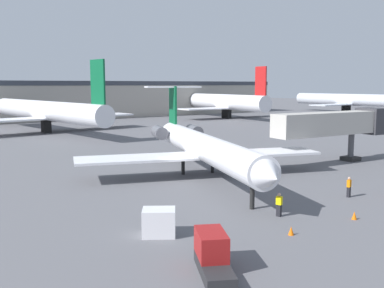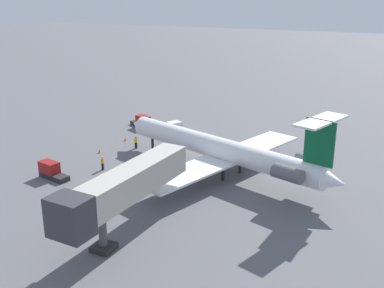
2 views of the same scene
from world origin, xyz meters
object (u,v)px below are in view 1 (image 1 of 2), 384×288
(regional_jet, at_px, (201,145))
(jet_bridge, at_px, (338,124))
(baggage_tug_lead, at_px, (212,254))
(traffic_cone_mid, at_px, (291,231))
(parked_airliner_east_end, at_px, (347,100))
(traffic_cone_near, at_px, (354,216))
(ground_crew_loader, at_px, (349,187))
(cargo_container_uld, at_px, (159,222))
(ground_crew_marshaller, at_px, (279,205))
(parked_airliner_centre, at_px, (46,111))
(parked_airliner_east_mid, at_px, (227,102))

(regional_jet, height_order, jet_bridge, regional_jet)
(jet_bridge, height_order, baggage_tug_lead, jet_bridge)
(baggage_tug_lead, bearing_deg, traffic_cone_mid, 10.68)
(jet_bridge, distance_m, parked_airliner_east_end, 99.18)
(traffic_cone_near, bearing_deg, parked_airliner_east_end, 35.92)
(regional_jet, bearing_deg, ground_crew_loader, -71.32)
(cargo_container_uld, bearing_deg, regional_jet, 45.60)
(ground_crew_loader, bearing_deg, parked_airliner_east_end, 35.76)
(regional_jet, xyz_separation_m, cargo_container_uld, (-12.84, -13.11, -2.27))
(baggage_tug_lead, bearing_deg, traffic_cone_near, 4.51)
(ground_crew_marshaller, height_order, parked_airliner_centre, parked_airliner_centre)
(traffic_cone_near, relative_size, parked_airliner_east_mid, 0.02)
(jet_bridge, relative_size, baggage_tug_lead, 3.95)
(ground_crew_marshaller, relative_size, parked_airliner_east_mid, 0.05)
(regional_jet, relative_size, cargo_container_uld, 12.10)
(cargo_container_uld, distance_m, traffic_cone_mid, 8.17)
(baggage_tug_lead, relative_size, parked_airliner_east_mid, 0.13)
(parked_airliner_east_mid, bearing_deg, traffic_cone_mid, -127.29)
(traffic_cone_mid, bearing_deg, cargo_container_uld, 145.30)
(traffic_cone_near, bearing_deg, baggage_tug_lead, -175.49)
(traffic_cone_mid, relative_size, parked_airliner_east_end, 0.01)
(cargo_container_uld, height_order, traffic_cone_mid, cargo_container_uld)
(baggage_tug_lead, relative_size, parked_airliner_centre, 0.10)
(jet_bridge, xyz_separation_m, traffic_cone_near, (-17.89, -14.88, -4.35))
(regional_jet, relative_size, jet_bridge, 1.85)
(parked_airliner_east_mid, bearing_deg, parked_airliner_east_end, -4.56)
(baggage_tug_lead, bearing_deg, parked_airliner_east_end, 32.97)
(parked_airliner_centre, relative_size, parked_airliner_east_end, 1.15)
(baggage_tug_lead, bearing_deg, ground_crew_marshaller, 25.65)
(cargo_container_uld, bearing_deg, traffic_cone_near, -21.38)
(traffic_cone_mid, bearing_deg, baggage_tug_lead, -169.32)
(jet_bridge, relative_size, parked_airliner_east_end, 0.44)
(cargo_container_uld, distance_m, parked_airliner_centre, 63.98)
(traffic_cone_near, xyz_separation_m, parked_airliner_centre, (-0.14, 67.61, 3.86))
(parked_airliner_centre, bearing_deg, jet_bridge, -71.13)
(parked_airliner_east_mid, bearing_deg, cargo_container_uld, -132.19)
(parked_airliner_centre, bearing_deg, parked_airliner_east_mid, 8.82)
(cargo_container_uld, relative_size, parked_airliner_east_mid, 0.08)
(baggage_tug_lead, xyz_separation_m, parked_airliner_east_end, (112.28, 72.82, 3.33))
(ground_crew_loader, height_order, parked_airliner_centre, parked_airliner_centre)
(jet_bridge, relative_size, traffic_cone_mid, 30.17)
(jet_bridge, bearing_deg, regional_jet, 169.78)
(cargo_container_uld, bearing_deg, ground_crew_marshaller, -9.30)
(cargo_container_uld, bearing_deg, traffic_cone_mid, -34.70)
(regional_jet, xyz_separation_m, baggage_tug_lead, (-13.34, -19.11, -2.27))
(ground_crew_loader, distance_m, cargo_container_uld, 17.63)
(regional_jet, distance_m, parked_airliner_east_mid, 77.00)
(regional_jet, bearing_deg, baggage_tug_lead, -124.92)
(ground_crew_loader, relative_size, parked_airliner_centre, 0.04)
(regional_jet, relative_size, baggage_tug_lead, 7.32)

